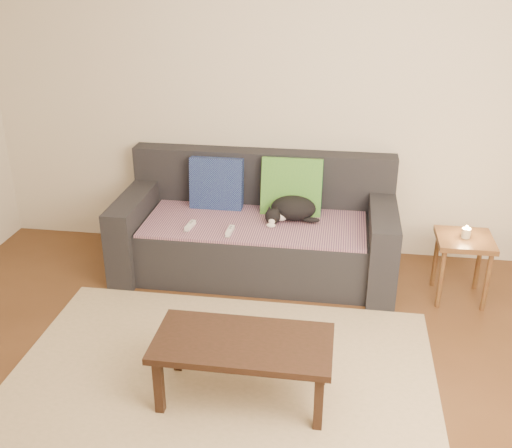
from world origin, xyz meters
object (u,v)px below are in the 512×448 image
(wii_remote_a, at_px, (190,225))
(side_table, at_px, (464,248))
(coffee_table, at_px, (243,348))
(cat, at_px, (292,209))
(sofa, at_px, (257,232))
(wii_remote_b, at_px, (230,231))

(wii_remote_a, height_order, side_table, side_table)
(wii_remote_a, bearing_deg, coffee_table, -147.40)
(cat, relative_size, coffee_table, 0.43)
(sofa, height_order, cat, sofa)
(wii_remote_a, relative_size, wii_remote_b, 1.00)
(side_table, bearing_deg, wii_remote_b, -177.21)
(wii_remote_a, bearing_deg, sofa, -53.49)
(sofa, bearing_deg, cat, -1.16)
(wii_remote_a, xyz_separation_m, side_table, (1.97, 0.03, -0.06))
(wii_remote_b, height_order, side_table, side_table)
(coffee_table, bearing_deg, sofa, 95.76)
(cat, height_order, wii_remote_b, cat)
(sofa, distance_m, cat, 0.34)
(sofa, distance_m, wii_remote_a, 0.55)
(cat, distance_m, wii_remote_b, 0.52)
(sofa, relative_size, coffee_table, 2.17)
(sofa, height_order, wii_remote_a, sofa)
(cat, bearing_deg, side_table, -14.87)
(sofa, xyz_separation_m, cat, (0.27, -0.01, 0.22))
(wii_remote_a, relative_size, side_table, 0.31)
(cat, relative_size, wii_remote_b, 2.78)
(wii_remote_a, bearing_deg, side_table, -82.16)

